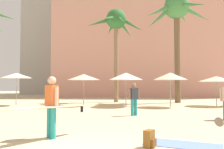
{
  "coord_description": "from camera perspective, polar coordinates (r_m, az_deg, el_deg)",
  "views": [
    {
      "loc": [
        0.97,
        -4.98,
        1.49
      ],
      "look_at": [
        0.51,
        4.82,
        1.94
      ],
      "focal_mm": 39.21,
      "sensor_mm": 36.0,
      "label": 1
    }
  ],
  "objects": [
    {
      "name": "hotel_pink",
      "position": [
        36.49,
        7.63,
        6.99
      ],
      "size": [
        24.93,
        10.05,
        15.13
      ],
      "primitive_type": "cube",
      "color": "#DB9989",
      "rests_on": "ground"
    },
    {
      "name": "palm_tree_far_left",
      "position": [
        23.13,
        14.9,
        13.49
      ],
      "size": [
        6.14,
        6.06,
        9.64
      ],
      "color": "brown",
      "rests_on": "ground"
    },
    {
      "name": "palm_tree_left",
      "position": [
        22.93,
        0.97,
        11.45
      ],
      "size": [
        5.32,
        5.26,
        8.55
      ],
      "color": "#896B4C",
      "rests_on": "ground"
    },
    {
      "name": "cafe_umbrella_0",
      "position": [
        19.71,
        -21.36,
        -0.23
      ],
      "size": [
        2.32,
        2.32,
        2.45
      ],
      "color": "gray",
      "rests_on": "ground"
    },
    {
      "name": "cafe_umbrella_1",
      "position": [
        17.58,
        3.25,
        -0.41
      ],
      "size": [
        2.45,
        2.45,
        2.43
      ],
      "color": "gray",
      "rests_on": "ground"
    },
    {
      "name": "cafe_umbrella_2",
      "position": [
        19.51,
        23.13,
        -0.96
      ],
      "size": [
        2.59,
        2.59,
        2.18
      ],
      "color": "gray",
      "rests_on": "ground"
    },
    {
      "name": "cafe_umbrella_3",
      "position": [
        18.26,
        -6.62,
        -0.61
      ],
      "size": [
        2.44,
        2.44,
        2.35
      ],
      "color": "gray",
      "rests_on": "ground"
    },
    {
      "name": "cafe_umbrella_4",
      "position": [
        17.56,
        13.43,
        -0.39
      ],
      "size": [
        2.38,
        2.38,
        2.41
      ],
      "color": "gray",
      "rests_on": "ground"
    },
    {
      "name": "beach_towel",
      "position": [
        6.66,
        16.17,
        -15.42
      ],
      "size": [
        2.06,
        1.53,
        0.01
      ],
      "primitive_type": "cube",
      "rotation": [
        0.0,
        0.0,
        -0.39
      ],
      "color": "#6684E0",
      "rests_on": "ground"
    },
    {
      "name": "backpack",
      "position": [
        6.18,
        8.74,
        -14.65
      ],
      "size": [
        0.34,
        0.35,
        0.42
      ],
      "rotation": [
        0.0,
        0.0,
        5.74
      ],
      "color": "brown",
      "rests_on": "ground"
    },
    {
      "name": "person_far_right",
      "position": [
        7.12,
        -14.16,
        -6.97
      ],
      "size": [
        2.14,
        2.67,
        1.76
      ],
      "rotation": [
        0.0,
        0.0,
        3.96
      ],
      "color": "teal",
      "rests_on": "ground"
    },
    {
      "name": "person_mid_center",
      "position": [
        12.32,
        5.14,
        -5.41
      ],
      "size": [
        0.56,
        0.4,
        1.63
      ],
      "rotation": [
        0.0,
        0.0,
        2.12
      ],
      "color": "teal",
      "rests_on": "ground"
    }
  ]
}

